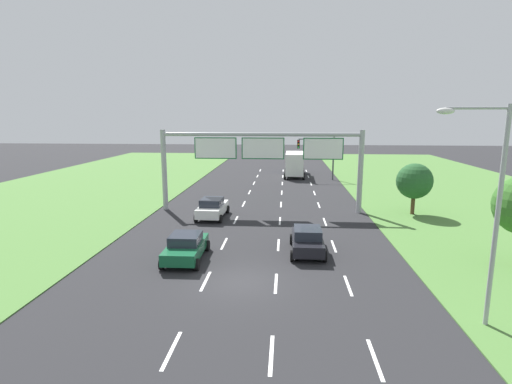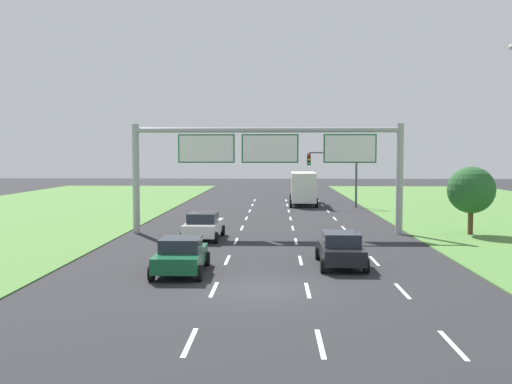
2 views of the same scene
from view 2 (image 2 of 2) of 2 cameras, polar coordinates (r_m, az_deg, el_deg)
name	(u,v)px [view 2 (image 2 of 2)]	position (r m, az deg, el deg)	size (l,w,h in m)	color
ground_plane	(261,290)	(21.55, 0.46, -9.76)	(200.00, 200.00, 0.00)	#262628
lane_dashes_inner_left	(236,241)	(33.41, -2.02, -4.92)	(0.14, 62.40, 0.01)	white
lane_dashes_inner_right	(296,241)	(33.35, 4.01, -4.94)	(0.14, 62.40, 0.01)	white
lane_dashes_slip	(356,242)	(33.66, 10.00, -4.91)	(0.14, 62.40, 0.01)	white
car_near_red	(341,249)	(26.16, 8.45, -5.64)	(2.06, 4.27, 1.55)	black
car_lead_silver	(203,226)	(34.16, -5.28, -3.37)	(2.25, 4.40, 1.61)	white
car_mid_lane	(181,255)	(24.60, -7.51, -6.27)	(2.19, 4.30, 1.51)	#145633
box_truck	(303,187)	(57.71, 4.72, 0.48)	(2.83, 8.62, 3.28)	navy
sign_gantry	(269,156)	(36.24, 1.32, 3.63)	(17.24, 0.44, 7.00)	#9EA0A5
traffic_light_mast	(336,167)	(54.58, 7.99, 2.47)	(4.76, 0.49, 5.60)	#47494F
roadside_tree_mid	(471,190)	(37.91, 20.72, 0.18)	(2.92, 2.92, 4.31)	#513823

